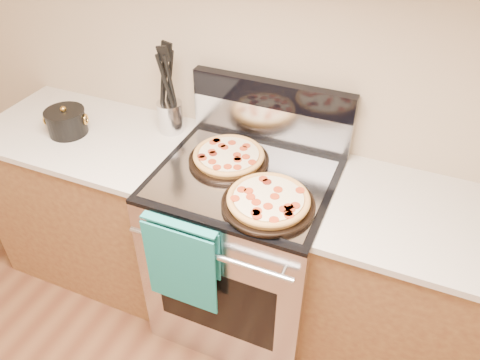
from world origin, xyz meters
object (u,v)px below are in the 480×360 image
at_px(pepperoni_pizza_back, 229,157).
at_px(pepperoni_pizza_front, 268,201).
at_px(range_body, 244,251).
at_px(utensil_crock, 171,117).
at_px(saucepan, 67,123).

bearing_deg(pepperoni_pizza_back, pepperoni_pizza_front, -38.92).
bearing_deg(range_body, utensil_crock, 156.26).
relative_size(range_body, pepperoni_pizza_back, 2.55).
bearing_deg(pepperoni_pizza_front, range_body, 136.35).
distance_m(pepperoni_pizza_front, utensil_crock, 0.74).
distance_m(range_body, saucepan, 1.07).
bearing_deg(range_body, saucepan, -179.57).
height_order(utensil_crock, saucepan, utensil_crock).
distance_m(range_body, utensil_crock, 0.75).
relative_size(range_body, saucepan, 4.87).
bearing_deg(utensil_crock, range_body, -23.74).
xyz_separation_m(pepperoni_pizza_back, saucepan, (-0.83, -0.07, 0.02)).
height_order(pepperoni_pizza_front, utensil_crock, utensil_crock).
height_order(range_body, utensil_crock, utensil_crock).
bearing_deg(pepperoni_pizza_front, utensil_crock, 150.31).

